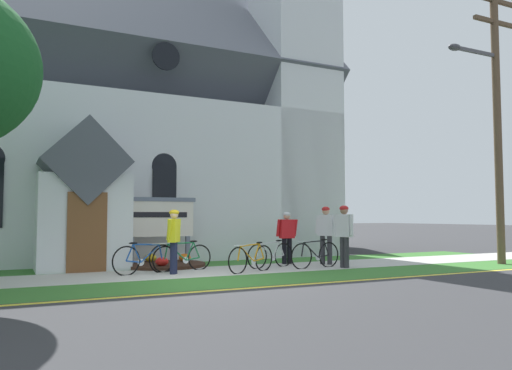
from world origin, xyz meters
The scene contains 20 objects.
ground centered at (0.00, 4.00, 0.00)m, with size 140.00×140.00×0.00m, color #333335.
sidewalk_slab centered at (0.36, 1.84, 0.01)m, with size 32.00×2.26×0.01m, color #B7B5AD.
grass_verge centered at (0.36, -0.27, 0.00)m, with size 32.00×1.97×0.01m, color #38722D.
church_lawn centered at (0.36, 3.80, 0.00)m, with size 24.00×1.65×0.01m, color #38722D.
curb_paint_stripe centered at (0.36, -1.40, 0.00)m, with size 28.00×0.16×0.01m, color yellow.
church_building centered at (0.77, 8.77, 4.91)m, with size 14.44×10.68×14.16m.
church_sign centered at (0.06, 3.95, 1.36)m, with size 2.13×0.20×2.03m.
flower_bed centered at (0.07, 3.68, 0.07)m, with size 2.50×2.50×0.34m.
bicycle_black centered at (2.75, 1.99, 0.37)m, with size 1.67×0.42×0.80m.
bicycle_blue centered at (-0.88, 2.02, 0.39)m, with size 1.71×0.42×0.84m.
bicycle_white centered at (3.83, 1.33, 0.38)m, with size 1.73×0.25×0.84m.
bicycle_yellow centered at (1.73, 1.18, 0.37)m, with size 1.60×0.68×0.80m.
bicycle_silver centered at (0.21, 2.26, 0.37)m, with size 1.73×0.32×0.83m.
cyclist_in_green_jersey centered at (-0.23, 1.64, 0.95)m, with size 0.47×0.62×1.64m.
cyclist_in_red_jersey centered at (3.67, 2.67, 0.92)m, with size 0.63×0.31×1.60m.
cyclist_in_blue_jersey centered at (4.67, 2.03, 1.04)m, with size 0.43×0.75×1.76m.
cyclist_in_orange_jersey centered at (4.56, 0.95, 1.05)m, with size 0.33×0.71×1.77m.
utility_pole centered at (9.54, -0.19, 4.94)m, with size 3.12×0.28×8.93m.
roadside_conifer centered at (8.62, 9.64, 4.59)m, with size 3.98×3.98×7.46m.
distant_hill centered at (9.21, 75.11, 0.00)m, with size 74.59×52.87×27.98m, color #847A5B.
Camera 1 is at (-4.01, -10.67, 1.47)m, focal length 35.03 mm.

